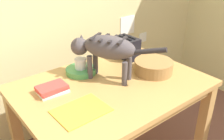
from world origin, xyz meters
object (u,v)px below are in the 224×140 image
Objects in this scene: saucer_bowl at (81,71)px; wicker_basket at (154,67)px; magazine at (81,111)px; toaster at (127,48)px; coffee_mug at (81,63)px; book_stack at (52,89)px; dining_table at (112,95)px; cat at (105,48)px.

saucer_bowl is 0.79× the size of wicker_basket.
toaster reaches higher than magazine.
saucer_bowl is 0.52m from wicker_basket.
coffee_mug is at bearing 141.91° from wicker_basket.
coffee_mug reaches higher than book_stack.
coffee_mug reaches higher than dining_table.
coffee_mug reaches higher than saucer_bowl.
toaster is (0.36, 0.26, 0.18)m from dining_table.
book_stack is at bearing -158.04° from coffee_mug.
wicker_basket is at bearing -16.31° from book_stack.
coffee_mug reaches higher than wicker_basket.
cat is (0.02, 0.09, 0.31)m from dining_table.
coffee_mug reaches higher than magazine.
book_stack is 0.73m from toaster.
wicker_basket is (0.33, -0.06, 0.14)m from dining_table.
cat is at bearing 154.48° from wicker_basket.
saucer_bowl is 0.30m from book_stack.
wicker_basket reaches higher than saucer_bowl.
cat is at bearing -154.30° from toaster.
dining_table is 6.09× the size of toaster.
magazine is (-0.34, -0.23, -0.21)m from cat.
dining_table is at bearing 21.39° from magazine.
wicker_basket reaches higher than dining_table.
toaster is at bearing -0.05° from coffee_mug.
book_stack reaches higher than saucer_bowl.
wicker_basket is at bearing 5.62° from magazine.
toaster reaches higher than wicker_basket.
saucer_bowl is (-0.09, 0.17, -0.20)m from cat.
saucer_bowl is at bearing 106.31° from dining_table.
magazine is 0.28m from book_stack.
toaster is (0.69, 0.39, 0.08)m from magazine.
wicker_basket reaches higher than magazine.
coffee_mug is 0.45× the size of wicker_basket.
dining_table is 0.48m from toaster.
dining_table is at bearing 170.12° from wicker_basket.
cat is at bearing -7.73° from book_stack.
saucer_bowl is at bearing 56.53° from magazine.
magazine reaches higher than dining_table.
book_stack is at bearing 143.54° from cat.
wicker_basket is 0.32m from toaster.
cat is at bearing 80.89° from dining_table.
magazine is (-0.25, -0.39, -0.07)m from coffee_mug.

